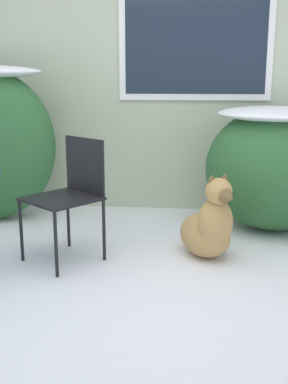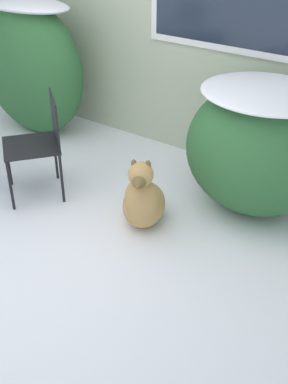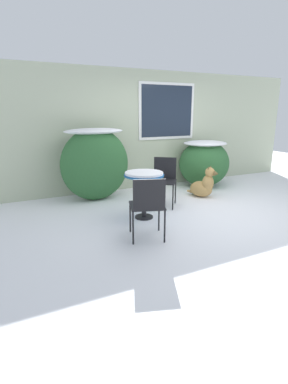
# 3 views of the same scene
# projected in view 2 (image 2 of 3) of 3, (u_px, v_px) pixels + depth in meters

# --- Properties ---
(ground_plane) EXTENTS (16.00, 16.00, 0.00)m
(ground_plane) POSITION_uv_depth(u_px,v_px,m) (29.00, 256.00, 3.59)
(ground_plane) COLOR white
(house_wall) EXTENTS (8.00, 0.10, 2.62)m
(house_wall) POSITION_uv_depth(u_px,v_px,m) (192.00, 17.00, 4.39)
(house_wall) COLOR #B2BC9E
(house_wall) RESTS_ON ground_plane
(shrub_left) EXTENTS (1.37, 0.67, 1.42)m
(shrub_left) POSITION_uv_depth(u_px,v_px,m) (30.00, 65.00, 5.10)
(shrub_left) COLOR #2D6033
(shrub_left) RESTS_ON ground_plane
(shrub_middle) EXTENTS (1.21, 1.08, 1.08)m
(shrub_middle) POSITION_uv_depth(u_px,v_px,m) (259.00, 145.00, 3.87)
(shrub_middle) COLOR #2D6033
(shrub_middle) RESTS_ON ground_plane
(patio_chair_near_table) EXTENTS (0.65, 0.65, 0.89)m
(patio_chair_near_table) POSITION_uv_depth(u_px,v_px,m) (40.00, 140.00, 4.09)
(patio_chair_near_table) COLOR black
(patio_chair_near_table) RESTS_ON ground_plane
(dog) EXTENTS (0.52, 0.66, 0.66)m
(dog) POSITION_uv_depth(u_px,v_px,m) (143.00, 200.00, 3.80)
(dog) COLOR tan
(dog) RESTS_ON ground_plane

